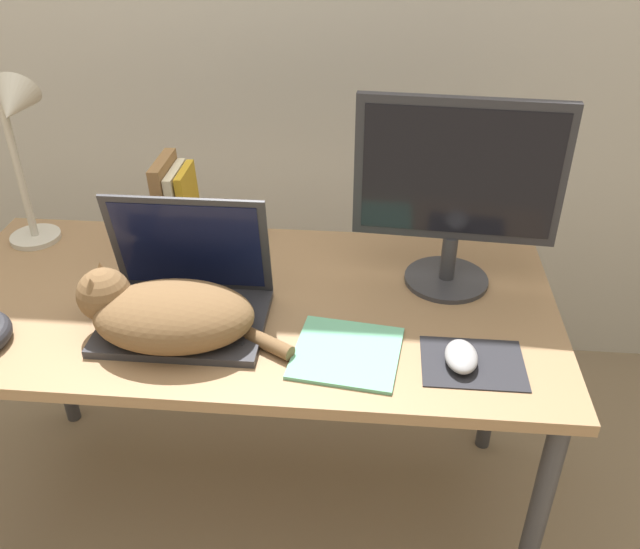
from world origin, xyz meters
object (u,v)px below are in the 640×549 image
object	(u,v)px
cat	(165,313)
notepad	(347,353)
laptop	(186,298)
webcam	(252,222)
computer_mouse	(461,356)
book_row	(176,204)
external_monitor	(457,188)
desk_lamp	(17,134)

from	to	relation	value
cat	notepad	bearing A→B (deg)	-2.67
cat	laptop	bearing A→B (deg)	75.01
notepad	webcam	xyz separation A→B (m)	(-0.28, 0.47, 0.04)
laptop	cat	xyz separation A→B (m)	(-0.02, -0.08, 0.02)
computer_mouse	webcam	xyz separation A→B (m)	(-0.51, 0.48, 0.03)
cat	webcam	xyz separation A→B (m)	(0.10, 0.45, -0.02)
laptop	computer_mouse	world-z (taller)	laptop
laptop	cat	distance (m)	0.09
cat	book_row	xyz separation A→B (m)	(-0.09, 0.42, 0.04)
notepad	external_monitor	bearing A→B (deg)	53.12
notepad	computer_mouse	bearing A→B (deg)	-2.98
computer_mouse	webcam	distance (m)	0.70
external_monitor	book_row	distance (m)	0.72
external_monitor	notepad	distance (m)	0.45
webcam	notepad	bearing A→B (deg)	-59.56
external_monitor	desk_lamp	size ratio (longest dim) A/B	1.01
external_monitor	webcam	world-z (taller)	external_monitor
laptop	computer_mouse	bearing A→B (deg)	-10.60
computer_mouse	webcam	world-z (taller)	webcam
cat	desk_lamp	bearing A→B (deg)	140.13
external_monitor	notepad	xyz separation A→B (m)	(-0.22, -0.30, -0.24)
laptop	notepad	distance (m)	0.38
cat	external_monitor	size ratio (longest dim) A/B	1.01
laptop	notepad	xyz separation A→B (m)	(0.36, -0.10, -0.05)
cat	desk_lamp	size ratio (longest dim) A/B	1.02
book_row	external_monitor	bearing A→B (deg)	-11.55
laptop	computer_mouse	xyz separation A→B (m)	(0.59, -0.11, -0.03)
book_row	webcam	world-z (taller)	book_row
desk_lamp	cat	bearing A→B (deg)	-39.87
book_row	webcam	size ratio (longest dim) A/B	3.04
computer_mouse	webcam	size ratio (longest dim) A/B	1.38
computer_mouse	book_row	size ratio (longest dim) A/B	0.45
external_monitor	desk_lamp	bearing A→B (deg)	175.40
notepad	cat	bearing A→B (deg)	177.33
cat	book_row	distance (m)	0.43
computer_mouse	notepad	distance (m)	0.23
external_monitor	book_row	world-z (taller)	external_monitor
laptop	external_monitor	xyz separation A→B (m)	(0.58, 0.20, 0.20)
desk_lamp	notepad	distance (m)	0.95
external_monitor	webcam	distance (m)	0.57
cat	external_monitor	distance (m)	0.69
book_row	desk_lamp	world-z (taller)	desk_lamp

